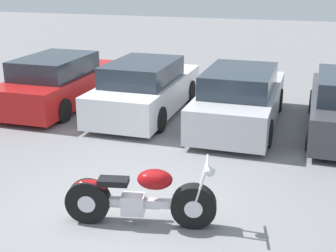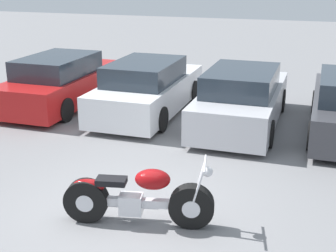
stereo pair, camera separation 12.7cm
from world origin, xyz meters
name	(u,v)px [view 1 (the left image)]	position (x,y,z in m)	size (l,w,h in m)	color
ground_plane	(129,210)	(0.00, 0.00, 0.00)	(60.00, 60.00, 0.00)	slate
motorcycle	(139,198)	(0.30, -0.34, 0.42)	(2.23, 0.83, 1.03)	black
parked_car_red	(60,82)	(-4.04, 4.99, 0.65)	(1.81, 4.47, 1.41)	red
parked_car_white	(146,89)	(-1.54, 5.02, 0.65)	(1.81, 4.47, 1.41)	white
parked_car_silver	(240,99)	(0.96, 4.78, 0.65)	(1.81, 4.47, 1.41)	#BCBCC1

